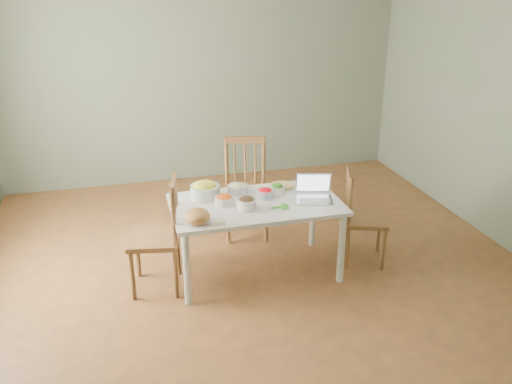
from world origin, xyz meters
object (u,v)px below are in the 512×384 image
object	(u,v)px
bowl_squash	(205,190)
laptop	(315,189)
chair_right	(366,217)
chair_far	(246,190)
bread_boule	(198,216)
chair_left	(154,236)
dining_table	(256,238)

from	to	relation	value
bowl_squash	laptop	bearing A→B (deg)	-19.31
bowl_squash	chair_right	bearing A→B (deg)	-11.06
chair_far	bowl_squash	world-z (taller)	chair_far
bread_boule	bowl_squash	xyz separation A→B (m)	(0.15, 0.51, 0.01)
chair_far	chair_left	bearing A→B (deg)	-131.04
dining_table	laptop	distance (m)	0.68
dining_table	bread_boule	xyz separation A→B (m)	(-0.56, -0.28, 0.41)
chair_right	bowl_squash	world-z (taller)	chair_right
laptop	chair_right	bearing A→B (deg)	19.17
laptop	dining_table	bearing A→B (deg)	-175.03
chair_right	bread_boule	distance (m)	1.63
chair_left	chair_right	size ratio (longest dim) A/B	1.11
chair_far	bread_boule	world-z (taller)	chair_far
chair_left	laptop	size ratio (longest dim) A/B	3.16
dining_table	chair_left	xyz separation A→B (m)	(-0.89, -0.02, 0.15)
dining_table	chair_left	bearing A→B (deg)	-178.61
chair_left	chair_right	xyz separation A→B (m)	(1.93, -0.03, -0.05)
chair_far	bowl_squash	xyz separation A→B (m)	(-0.50, -0.51, 0.26)
chair_left	laptop	bearing A→B (deg)	97.25
chair_left	bread_boule	xyz separation A→B (m)	(0.34, -0.26, 0.26)
chair_right	laptop	size ratio (longest dim) A/B	2.86
chair_far	bread_boule	distance (m)	1.24
chair_far	chair_right	bearing A→B (deg)	-28.82
bowl_squash	bread_boule	bearing A→B (deg)	-106.33
bread_boule	laptop	bearing A→B (deg)	10.33
bread_boule	chair_right	bearing A→B (deg)	8.26
chair_right	laptop	world-z (taller)	laptop
chair_far	chair_left	distance (m)	1.25
bread_boule	dining_table	bearing A→B (deg)	27.01
dining_table	chair_far	size ratio (longest dim) A/B	1.46
chair_far	bowl_squash	distance (m)	0.76
dining_table	chair_left	distance (m)	0.91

